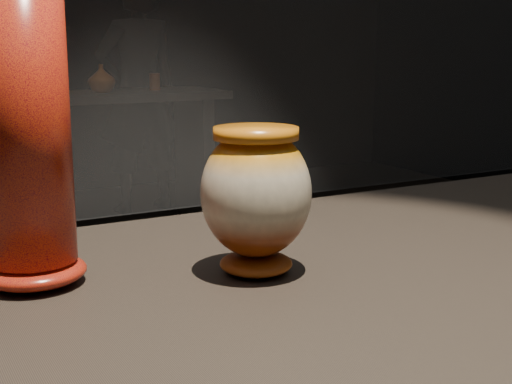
{
  "coord_description": "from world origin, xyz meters",
  "views": [
    {
      "loc": [
        -0.55,
        -0.78,
        1.21
      ],
      "look_at": [
        -0.1,
        0.04,
        1.01
      ],
      "focal_mm": 50.0,
      "sensor_mm": 36.0,
      "label": 1
    }
  ],
  "objects_px": {
    "tall_vase": "(25,127)",
    "visitor": "(139,93)",
    "main_vase": "(256,195)",
    "back_shelf": "(69,136)"
  },
  "relations": [
    {
      "from": "tall_vase",
      "to": "main_vase",
      "type": "bearing_deg",
      "value": -20.05
    },
    {
      "from": "main_vase",
      "to": "visitor",
      "type": "relative_size",
      "value": 0.12
    },
    {
      "from": "tall_vase",
      "to": "visitor",
      "type": "xyz_separation_m",
      "value": [
        1.55,
        3.96,
        -0.25
      ]
    },
    {
      "from": "main_vase",
      "to": "tall_vase",
      "type": "height_order",
      "value": "tall_vase"
    },
    {
      "from": "visitor",
      "to": "main_vase",
      "type": "bearing_deg",
      "value": 66.79
    },
    {
      "from": "main_vase",
      "to": "tall_vase",
      "type": "bearing_deg",
      "value": 159.95
    },
    {
      "from": "main_vase",
      "to": "visitor",
      "type": "bearing_deg",
      "value": 72.54
    },
    {
      "from": "visitor",
      "to": "tall_vase",
      "type": "bearing_deg",
      "value": 62.82
    },
    {
      "from": "back_shelf",
      "to": "visitor",
      "type": "height_order",
      "value": "visitor"
    },
    {
      "from": "main_vase",
      "to": "tall_vase",
      "type": "xyz_separation_m",
      "value": [
        -0.28,
        0.1,
        0.1
      ]
    }
  ]
}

